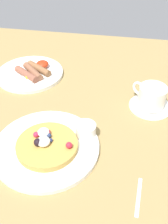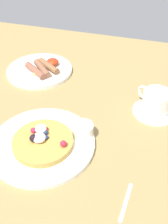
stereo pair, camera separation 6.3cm
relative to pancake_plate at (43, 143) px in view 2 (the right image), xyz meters
name	(u,v)px [view 2 (the right image)]	position (x,y,z in m)	size (l,w,h in m)	color
ground_plane	(80,124)	(0.06, 0.12, -0.02)	(2.08, 1.14, 0.03)	#977E4B
pancake_plate	(43,143)	(0.00, 0.00, 0.00)	(0.26, 0.26, 0.01)	white
pancake_with_berries	(43,141)	(0.00, -0.01, 0.02)	(0.15, 0.15, 0.04)	#BF9644
syrup_ramekin	(83,129)	(0.09, 0.06, 0.02)	(0.05, 0.05, 0.03)	white
breakfast_plate	(40,70)	(-0.15, 0.32, 0.00)	(0.23, 0.23, 0.01)	white
fried_breakfast	(44,68)	(-0.13, 0.31, 0.02)	(0.13, 0.13, 0.03)	brown
coffee_saucer	(154,111)	(0.26, 0.21, 0.00)	(0.12, 0.12, 0.01)	white
coffee_cup	(156,101)	(0.25, 0.21, 0.03)	(0.10, 0.08, 0.06)	white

